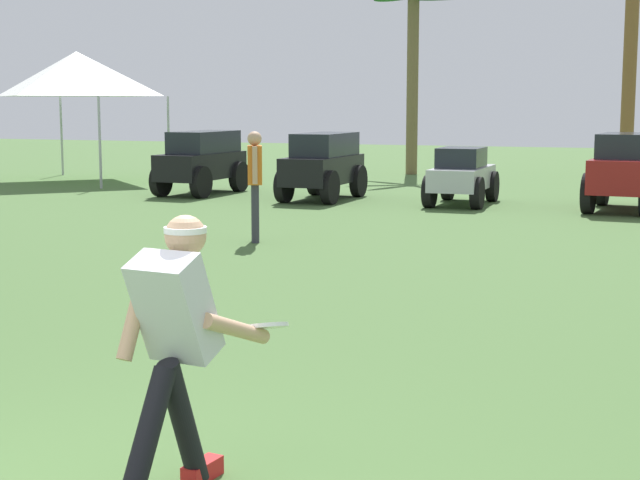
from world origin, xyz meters
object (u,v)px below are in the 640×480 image
frisbee_in_flight (266,326)px  palm_tree_far_left (413,54)px  parked_car_slot_a (202,160)px  frisbee_thrower (175,341)px  parked_car_slot_d (624,170)px  palm_tree_left_of_centre (631,36)px  teammate_midfield (255,176)px  event_tent (77,74)px  parked_car_slot_b (323,164)px  parked_car_slot_c (462,175)px

frisbee_in_flight → palm_tree_far_left: bearing=102.4°
parked_car_slot_a → palm_tree_far_left: size_ratio=0.48×
parked_car_slot_a → frisbee_thrower: bearing=-63.9°
parked_car_slot_d → parked_car_slot_a: bearing=177.8°
palm_tree_left_of_centre → palm_tree_far_left: bearing=-167.1°
teammate_midfield → palm_tree_left_of_centre: 15.50m
event_tent → parked_car_slot_b: bearing=-17.4°
frisbee_thrower → palm_tree_far_left: size_ratio=0.28×
frisbee_in_flight → parked_car_slot_d: parked_car_slot_d is taller
frisbee_thrower → parked_car_slot_b: bearing=106.8°
parked_car_slot_c → parked_car_slot_d: (2.99, -0.04, 0.18)m
frisbee_in_flight → parked_car_slot_a: (-7.48, 14.20, -0.06)m
palm_tree_far_left → event_tent: bearing=-145.0°
parked_car_slot_c → palm_tree_far_left: size_ratio=0.43×
frisbee_thrower → parked_car_slot_b: frisbee_thrower is taller
teammate_midfield → event_tent: size_ratio=0.46×
frisbee_in_flight → event_tent: event_tent is taller
palm_tree_far_left → teammate_midfield: bearing=-85.0°
frisbee_thrower → parked_car_slot_d: bearing=84.1°
parked_car_slot_a → parked_car_slot_c: 5.71m
parked_car_slot_c → event_tent: (-10.08, 2.30, 2.07)m
parked_car_slot_c → parked_car_slot_d: parked_car_slot_d is taller
parked_car_slot_b → palm_tree_left_of_centre: bearing=57.4°
parked_car_slot_b → event_tent: 7.83m
parked_car_slot_a → palm_tree_far_left: 7.99m
palm_tree_left_of_centre → event_tent: palm_tree_left_of_centre is taller
palm_tree_far_left → event_tent: 8.81m
palm_tree_far_left → parked_car_slot_b: bearing=-89.7°
frisbee_thrower → parked_car_slot_a: 16.39m
parked_car_slot_b → palm_tree_far_left: (-0.04, 7.31, 2.51)m
teammate_midfield → palm_tree_left_of_centre: palm_tree_left_of_centre is taller
teammate_midfield → event_tent: bearing=135.2°
frisbee_thrower → parked_car_slot_c: size_ratio=0.64×
parked_car_slot_c → frisbee_in_flight: bearing=-82.7°
parked_car_slot_d → palm_tree_far_left: 9.75m
parked_car_slot_d → palm_tree_far_left: size_ratio=0.48×
parked_car_slot_a → palm_tree_far_left: bearing=68.2°
frisbee_thrower → frisbee_in_flight: size_ratio=4.21×
frisbee_thrower → parked_car_slot_c: (-1.51, 14.42, -0.23)m
parked_car_slot_b → parked_car_slot_c: bearing=-0.5°
frisbee_in_flight → parked_car_slot_c: 14.02m
teammate_midfield → parked_car_slot_a: teammate_midfield is taller
palm_tree_far_left → parked_car_slot_d: bearing=-51.5°
event_tent → parked_car_slot_c: bearing=-12.8°
event_tent → palm_tree_left_of_centre: bearing=26.4°
frisbee_thrower → palm_tree_left_of_centre: size_ratio=0.23×
parked_car_slot_a → event_tent: (-4.38, 2.00, 1.92)m
parked_car_slot_a → parked_car_slot_b: same height
parked_car_slot_b → parked_car_slot_d: 5.83m
parked_car_slot_d → frisbee_in_flight: bearing=-95.0°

